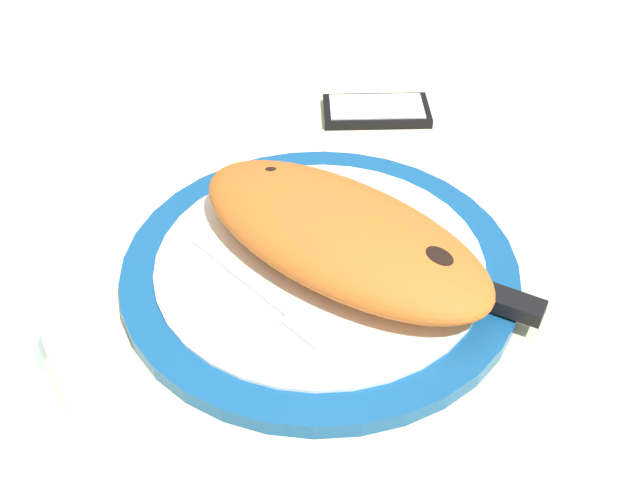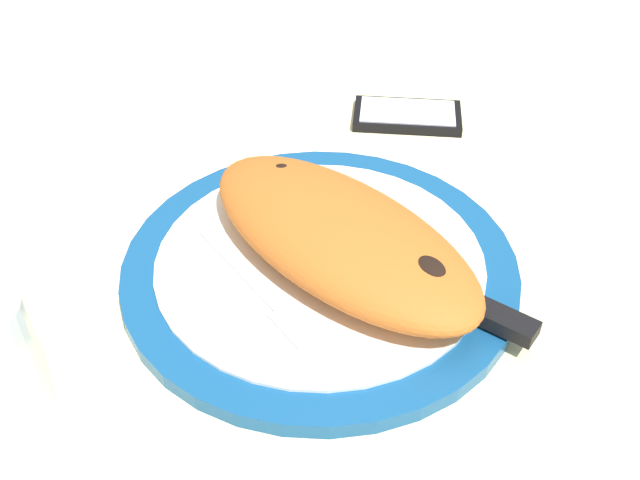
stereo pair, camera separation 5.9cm
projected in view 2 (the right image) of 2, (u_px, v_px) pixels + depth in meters
The scene contains 6 objects.
ground_plane at pixel (320, 287), 62.74cm from camera, with size 150.00×150.00×3.00cm, color beige.
plate at pixel (320, 267), 61.25cm from camera, with size 32.28×32.28×1.66cm.
calzone at pixel (340, 236), 58.96cm from camera, with size 28.29×15.54×5.04cm.
fork at pixel (263, 293), 57.41cm from camera, with size 15.80×2.21×0.40cm.
knife at pixel (436, 291), 57.13cm from camera, with size 22.66×8.99×1.20cm.
smartphone at pixel (407, 115), 79.86cm from camera, with size 12.08×12.53×1.16cm.
Camera 2 is at (36.63, -26.56, 42.14)cm, focal length 41.96 mm.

